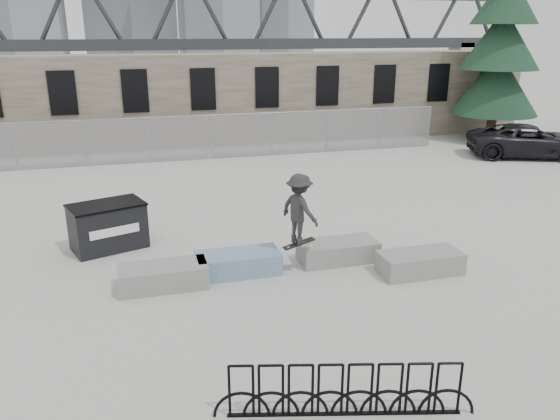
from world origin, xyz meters
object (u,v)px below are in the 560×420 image
at_px(planter_center_right, 338,250).
at_px(spruce_tree, 501,43).
at_px(planter_offset, 420,262).
at_px(dumpster, 108,226).
at_px(suv, 529,141).
at_px(bike_rack, 345,391).
at_px(planter_far_left, 163,275).
at_px(skateboarder, 299,209).
at_px(planter_center_left, 238,262).

relative_size(planter_center_right, spruce_tree, 0.17).
bearing_deg(planter_offset, dumpster, 153.45).
bearing_deg(suv, bike_rack, 155.37).
xyz_separation_m(planter_center_right, spruce_tree, (13.68, 12.95, 4.69)).
relative_size(planter_far_left, skateboarder, 1.10).
height_order(spruce_tree, suv, spruce_tree).
xyz_separation_m(planter_center_left, spruce_tree, (16.29, 13.02, 4.69)).
height_order(planter_far_left, dumpster, dumpster).
bearing_deg(planter_far_left, spruce_tree, 36.31).
height_order(planter_center_left, spruce_tree, spruce_tree).
xyz_separation_m(planter_center_right, planter_offset, (1.66, -1.21, 0.00)).
relative_size(planter_far_left, planter_center_right, 1.00).
xyz_separation_m(bike_rack, skateboarder, (0.87, 5.18, 1.19)).
bearing_deg(skateboarder, dumpster, 29.79).
distance_m(planter_far_left, planter_center_left, 1.82).
distance_m(planter_center_left, planter_center_right, 2.61).
height_order(planter_center_left, skateboarder, skateboarder).
bearing_deg(suv, skateboarder, 144.80).
xyz_separation_m(dumpster, bike_rack, (3.63, -8.02, -0.20)).
bearing_deg(skateboarder, suv, -84.19).
distance_m(suv, skateboarder, 16.91).
xyz_separation_m(planter_far_left, planter_center_left, (1.80, 0.28, 0.00)).
height_order(dumpster, suv, suv).
height_order(planter_far_left, suv, suv).
height_order(planter_center_left, bike_rack, bike_rack).
bearing_deg(skateboarder, spruce_tree, -75.97).
bearing_deg(spruce_tree, suv, -101.44).
bearing_deg(bike_rack, planter_far_left, 114.44).
relative_size(bike_rack, skateboarder, 2.16).
bearing_deg(planter_far_left, planter_center_right, 4.46).
bearing_deg(dumpster, bike_rack, -84.57).
distance_m(planter_center_left, planter_offset, 4.42).
bearing_deg(skateboarder, planter_offset, -134.05).
relative_size(planter_center_right, suv, 0.37).
bearing_deg(bike_rack, planter_center_left, 95.93).
relative_size(planter_far_left, spruce_tree, 0.17).
bearing_deg(suv, planter_center_right, 145.98).
distance_m(dumpster, bike_rack, 8.80).
bearing_deg(spruce_tree, planter_far_left, -143.69).
distance_m(planter_center_right, planter_offset, 2.06).
xyz_separation_m(planter_center_left, planter_offset, (4.27, -1.15, 0.00)).
bearing_deg(dumpster, planter_center_right, -42.31).
height_order(planter_offset, skateboarder, skateboarder).
height_order(planter_far_left, bike_rack, bike_rack).
distance_m(planter_center_right, suv, 15.71).
bearing_deg(planter_center_left, planter_center_right, 1.45).
height_order(planter_far_left, spruce_tree, spruce_tree).
bearing_deg(planter_offset, planter_center_left, 164.97).
distance_m(planter_center_right, dumpster, 6.18).
xyz_separation_m(planter_offset, bike_rack, (-3.70, -4.36, 0.15)).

